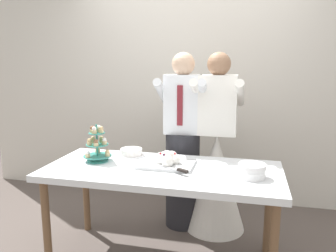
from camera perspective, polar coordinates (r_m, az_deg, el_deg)
rear_wall at (r=3.82m, az=4.25°, el=8.99°), size 5.20×0.10×2.90m
dessert_table at (r=2.61m, az=-1.02°, el=-8.68°), size 1.80×0.80×0.78m
cupcake_stand at (r=2.79m, az=-11.93°, el=-3.32°), size 0.23×0.23×0.31m
main_cake_tray at (r=2.63m, az=-0.18°, el=-5.95°), size 0.42×0.37×0.12m
plate_stack at (r=2.44m, az=14.00°, el=-7.38°), size 0.20×0.20×0.10m
round_cake at (r=2.93m, az=-6.25°, el=-4.48°), size 0.24×0.24×0.06m
person_groom at (r=3.18m, az=2.50°, el=-4.21°), size 0.49×0.52×1.66m
person_bride at (r=3.19m, az=8.16°, el=-7.33°), size 0.56×0.56×1.66m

